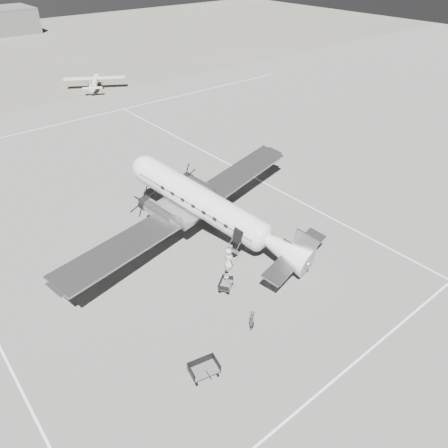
{
  "coord_description": "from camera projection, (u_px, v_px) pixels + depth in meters",
  "views": [
    {
      "loc": [
        -18.98,
        -22.98,
        23.03
      ],
      "look_at": [
        1.07,
        1.4,
        2.2
      ],
      "focal_mm": 35.0,
      "sensor_mm": 36.0,
      "label": 1
    }
  ],
  "objects": [
    {
      "name": "passenger",
      "position": [
        229.0,
        259.0,
        35.76
      ],
      "size": [
        0.71,
        1.0,
        1.92
      ],
      "primitive_type": "imported",
      "rotation": [
        0.0,
        0.0,
        1.68
      ],
      "color": "#BBBBB8",
      "rests_on": "ground"
    },
    {
      "name": "light_plane_right",
      "position": [
        95.0,
        83.0,
        78.02
      ],
      "size": [
        13.92,
        13.23,
        2.26
      ],
      "primitive_type": null,
      "rotation": [
        0.0,
        0.0,
        -0.55
      ],
      "color": "silver",
      "rests_on": "ground"
    },
    {
      "name": "dc3_airliner",
      "position": [
        210.0,
        209.0,
        38.77
      ],
      "size": [
        33.65,
        27.02,
        5.64
      ],
      "primitive_type": null,
      "rotation": [
        0.0,
        0.0,
        0.24
      ],
      "color": "#A8A8AB",
      "rests_on": "ground"
    },
    {
      "name": "taxi_line_near",
      "position": [
        361.0,
        358.0,
        28.53
      ],
      "size": [
        60.0,
        0.15,
        0.01
      ],
      "primitive_type": "cube",
      "color": "white",
      "rests_on": "ground"
    },
    {
      "name": "ground_crew",
      "position": [
        252.0,
        321.0,
        30.17
      ],
      "size": [
        0.73,
        0.68,
        1.66
      ],
      "primitive_type": "imported",
      "rotation": [
        0.0,
        0.0,
        3.76
      ],
      "color": "#313131",
      "rests_on": "ground"
    },
    {
      "name": "baggage_cart_near",
      "position": [
        226.0,
        285.0,
        33.9
      ],
      "size": [
        1.82,
        1.71,
        0.84
      ],
      "primitive_type": null,
      "rotation": [
        0.0,
        0.0,
        0.61
      ],
      "color": "#4F4F4F",
      "rests_on": "ground"
    },
    {
      "name": "ground",
      "position": [
        225.0,
        257.0,
        37.56
      ],
      "size": [
        260.0,
        260.0,
        0.0
      ],
      "primitive_type": "plane",
      "color": "slate",
      "rests_on": "ground"
    },
    {
      "name": "taxi_line_horizon",
      "position": [
        50.0,
        126.0,
        63.34
      ],
      "size": [
        90.0,
        0.15,
        0.01
      ],
      "primitive_type": "cube",
      "color": "white",
      "rests_on": "ground"
    },
    {
      "name": "taxi_line_right",
      "position": [
        317.0,
        210.0,
        43.92
      ],
      "size": [
        0.15,
        80.0,
        0.01
      ],
      "primitive_type": "cube",
      "color": "white",
      "rests_on": "ground"
    },
    {
      "name": "ramp_agent",
      "position": [
        227.0,
        275.0,
        34.21
      ],
      "size": [
        0.74,
        0.89,
        1.67
      ],
      "primitive_type": "imported",
      "rotation": [
        0.0,
        0.0,
        1.43
      ],
      "color": "#AAABA8",
      "rests_on": "ground"
    },
    {
      "name": "baggage_cart_far",
      "position": [
        204.0,
        370.0,
        27.1
      ],
      "size": [
        2.16,
        1.73,
        1.08
      ],
      "primitive_type": null,
      "rotation": [
        0.0,
        0.0,
        -0.21
      ],
      "color": "#4F4F4F",
      "rests_on": "ground"
    }
  ]
}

